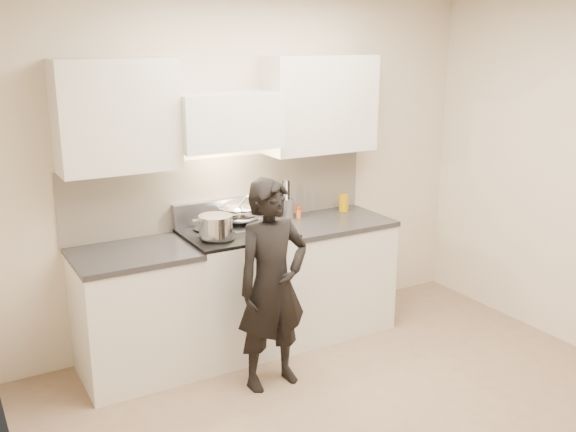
{
  "coord_description": "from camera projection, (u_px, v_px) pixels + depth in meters",
  "views": [
    {
      "loc": [
        -2.22,
        -2.71,
        2.31
      ],
      "look_at": [
        -0.07,
        1.05,
        1.12
      ],
      "focal_mm": 40.0,
      "sensor_mm": 36.0,
      "label": 1
    }
  ],
  "objects": [
    {
      "name": "wok",
      "position": [
        240.0,
        211.0,
        4.88
      ],
      "size": [
        0.35,
        0.43,
        0.28
      ],
      "color": "silver",
      "rests_on": "stove"
    },
    {
      "name": "stock_pot",
      "position": [
        216.0,
        226.0,
        4.54
      ],
      "size": [
        0.34,
        0.26,
        0.16
      ],
      "color": "silver",
      "rests_on": "stove"
    },
    {
      "name": "stove",
      "position": [
        237.0,
        290.0,
        4.87
      ],
      "size": [
        0.76,
        0.65,
        0.96
      ],
      "color": "silver",
      "rests_on": "ground"
    },
    {
      "name": "counter_left",
      "position": [
        136.0,
        313.0,
        4.5
      ],
      "size": [
        0.82,
        0.67,
        0.92
      ],
      "color": "silver",
      "rests_on": "ground"
    },
    {
      "name": "oil_glass",
      "position": [
        344.0,
        203.0,
        5.39
      ],
      "size": [
        0.08,
        0.08,
        0.14
      ],
      "color": "#A97D03",
      "rests_on": "counter_right"
    },
    {
      "name": "person",
      "position": [
        272.0,
        285.0,
        4.3
      ],
      "size": [
        0.55,
        0.37,
        1.46
      ],
      "primitive_type": "imported",
      "rotation": [
        0.0,
        0.0,
        0.05
      ],
      "color": "black",
      "rests_on": "ground"
    },
    {
      "name": "spice_jar",
      "position": [
        299.0,
        212.0,
        5.19
      ],
      "size": [
        0.04,
        0.04,
        0.09
      ],
      "color": "#C66824",
      "rests_on": "counter_right"
    },
    {
      "name": "counter_right",
      "position": [
        328.0,
        273.0,
        5.27
      ],
      "size": [
        0.92,
        0.67,
        0.92
      ],
      "color": "silver",
      "rests_on": "ground"
    },
    {
      "name": "utensil_crock",
      "position": [
        286.0,
        207.0,
        5.16
      ],
      "size": [
        0.11,
        0.11,
        0.31
      ],
      "color": "#A2A5B9",
      "rests_on": "counter_right"
    },
    {
      "name": "room_shell",
      "position": [
        346.0,
        165.0,
        3.81
      ],
      "size": [
        4.04,
        3.54,
        2.7
      ],
      "color": "beige",
      "rests_on": "ground"
    },
    {
      "name": "ground_plane",
      "position": [
        382.0,
        429.0,
        3.95
      ],
      "size": [
        4.0,
        4.0,
        0.0
      ],
      "primitive_type": "plane",
      "color": "#896F59"
    }
  ]
}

